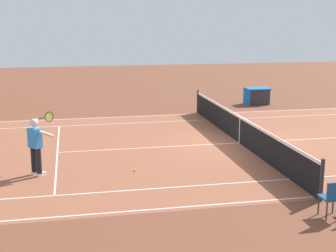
{
  "coord_description": "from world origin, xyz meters",
  "views": [
    {
      "loc": [
        5.9,
        16.0,
        4.38
      ],
      "look_at": [
        2.77,
        0.7,
        0.9
      ],
      "focal_mm": 51.77,
      "sensor_mm": 36.0,
      "label": 1
    }
  ],
  "objects_px": {
    "tennis_ball": "(135,170)",
    "spectator_chair_6": "(333,196)",
    "tennis_player_near": "(36,144)",
    "tennis_net": "(240,130)",
    "equipment_cart_tarped": "(257,96)"
  },
  "relations": [
    {
      "from": "tennis_ball",
      "to": "spectator_chair_6",
      "type": "height_order",
      "value": "spectator_chair_6"
    },
    {
      "from": "tennis_net",
      "to": "tennis_player_near",
      "type": "xyz_separation_m",
      "value": [
        6.9,
        2.31,
        0.44
      ]
    },
    {
      "from": "tennis_net",
      "to": "tennis_ball",
      "type": "xyz_separation_m",
      "value": [
        4.13,
        2.52,
        -0.46
      ]
    },
    {
      "from": "tennis_net",
      "to": "spectator_chair_6",
      "type": "relative_size",
      "value": 13.3
    },
    {
      "from": "tennis_net",
      "to": "spectator_chair_6",
      "type": "bearing_deg",
      "value": 87.66
    },
    {
      "from": "tennis_player_near",
      "to": "equipment_cart_tarped",
      "type": "height_order",
      "value": "tennis_player_near"
    },
    {
      "from": "tennis_player_near",
      "to": "equipment_cart_tarped",
      "type": "bearing_deg",
      "value": -137.14
    },
    {
      "from": "equipment_cart_tarped",
      "to": "spectator_chair_6",
      "type": "bearing_deg",
      "value": 74.7
    },
    {
      "from": "tennis_player_near",
      "to": "spectator_chair_6",
      "type": "distance_m",
      "value": 8.01
    },
    {
      "from": "spectator_chair_6",
      "to": "tennis_ball",
      "type": "bearing_deg",
      "value": -47.97
    },
    {
      "from": "tennis_net",
      "to": "tennis_ball",
      "type": "height_order",
      "value": "tennis_net"
    },
    {
      "from": "tennis_net",
      "to": "equipment_cart_tarped",
      "type": "height_order",
      "value": "tennis_net"
    },
    {
      "from": "tennis_player_near",
      "to": "spectator_chair_6",
      "type": "xyz_separation_m",
      "value": [
        -6.62,
        4.49,
        -0.41
      ]
    },
    {
      "from": "spectator_chair_6",
      "to": "equipment_cart_tarped",
      "type": "xyz_separation_m",
      "value": [
        -3.9,
        -14.26,
        -0.08
      ]
    },
    {
      "from": "spectator_chair_6",
      "to": "equipment_cart_tarped",
      "type": "relative_size",
      "value": 0.7
    }
  ]
}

